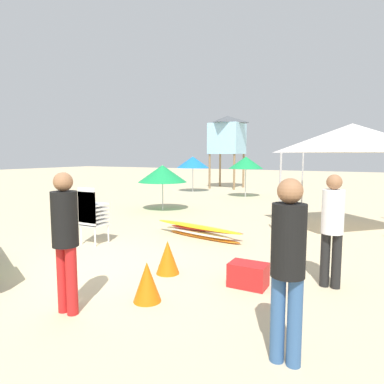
{
  "coord_description": "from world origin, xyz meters",
  "views": [
    {
      "loc": [
        4.45,
        -4.12,
        2.0
      ],
      "look_at": [
        0.35,
        3.53,
        1.05
      ],
      "focal_mm": 31.73,
      "sensor_mm": 36.0,
      "label": 1
    }
  ],
  "objects_px": {
    "lifeguard_near_right": "(332,223)",
    "beach_umbrella_far": "(162,174)",
    "popup_canopy": "(352,138)",
    "traffic_cone_far": "(168,257)",
    "lifeguard_tower": "(227,135)",
    "beach_umbrella_mid": "(246,163)",
    "traffic_cone_near": "(147,282)",
    "beach_umbrella_left": "(193,162)",
    "lifeguard_near_center": "(65,233)",
    "cooler_box": "(248,275)",
    "stacked_plastic_chairs": "(91,212)",
    "lifeguard_near_left": "(288,259)",
    "surfboard_pile": "(200,231)"
  },
  "relations": [
    {
      "from": "stacked_plastic_chairs",
      "to": "lifeguard_near_center",
      "type": "xyz_separation_m",
      "value": [
        2.17,
        -2.61,
        0.29
      ]
    },
    {
      "from": "lifeguard_near_right",
      "to": "cooler_box",
      "type": "height_order",
      "value": "lifeguard_near_right"
    },
    {
      "from": "cooler_box",
      "to": "lifeguard_near_center",
      "type": "bearing_deg",
      "value": -132.12
    },
    {
      "from": "lifeguard_near_right",
      "to": "traffic_cone_far",
      "type": "xyz_separation_m",
      "value": [
        -2.49,
        -0.66,
        -0.71
      ]
    },
    {
      "from": "surfboard_pile",
      "to": "beach_umbrella_mid",
      "type": "distance_m",
      "value": 8.4
    },
    {
      "from": "lifeguard_near_left",
      "to": "traffic_cone_far",
      "type": "xyz_separation_m",
      "value": [
        -2.33,
        1.58,
        -0.75
      ]
    },
    {
      "from": "traffic_cone_near",
      "to": "cooler_box",
      "type": "distance_m",
      "value": 1.57
    },
    {
      "from": "surfboard_pile",
      "to": "lifeguard_tower",
      "type": "xyz_separation_m",
      "value": [
        -4.2,
        11.85,
        3.02
      ]
    },
    {
      "from": "cooler_box",
      "to": "beach_umbrella_left",
      "type": "bearing_deg",
      "value": 121.66
    },
    {
      "from": "stacked_plastic_chairs",
      "to": "beach_umbrella_mid",
      "type": "distance_m",
      "value": 9.82
    },
    {
      "from": "lifeguard_near_center",
      "to": "lifeguard_near_right",
      "type": "distance_m",
      "value": 3.77
    },
    {
      "from": "beach_umbrella_left",
      "to": "lifeguard_near_right",
      "type": "bearing_deg",
      "value": -53.12
    },
    {
      "from": "lifeguard_near_right",
      "to": "beach_umbrella_mid",
      "type": "distance_m",
      "value": 11.04
    },
    {
      "from": "stacked_plastic_chairs",
      "to": "traffic_cone_far",
      "type": "distance_m",
      "value": 2.67
    },
    {
      "from": "lifeguard_near_right",
      "to": "traffic_cone_far",
      "type": "height_order",
      "value": "lifeguard_near_right"
    },
    {
      "from": "lifeguard_near_right",
      "to": "popup_canopy",
      "type": "bearing_deg",
      "value": 90.44
    },
    {
      "from": "stacked_plastic_chairs",
      "to": "beach_umbrella_mid",
      "type": "bearing_deg",
      "value": 88.9
    },
    {
      "from": "cooler_box",
      "to": "lifeguard_tower",
      "type": "bearing_deg",
      "value": 113.6
    },
    {
      "from": "lifeguard_near_center",
      "to": "traffic_cone_near",
      "type": "height_order",
      "value": "lifeguard_near_center"
    },
    {
      "from": "beach_umbrella_mid",
      "to": "traffic_cone_near",
      "type": "bearing_deg",
      "value": -77.11
    },
    {
      "from": "lifeguard_near_left",
      "to": "surfboard_pile",
      "type": "bearing_deg",
      "value": 126.12
    },
    {
      "from": "beach_umbrella_mid",
      "to": "lifeguard_near_left",
      "type": "bearing_deg",
      "value": -69.04
    },
    {
      "from": "lifeguard_near_center",
      "to": "traffic_cone_near",
      "type": "xyz_separation_m",
      "value": [
        0.68,
        0.76,
        -0.76
      ]
    },
    {
      "from": "beach_umbrella_left",
      "to": "traffic_cone_near",
      "type": "relative_size",
      "value": 3.46
    },
    {
      "from": "surfboard_pile",
      "to": "lifeguard_near_right",
      "type": "distance_m",
      "value": 3.7
    },
    {
      "from": "lifeguard_near_right",
      "to": "beach_umbrella_far",
      "type": "relative_size",
      "value": 0.98
    },
    {
      "from": "stacked_plastic_chairs",
      "to": "surfboard_pile",
      "type": "xyz_separation_m",
      "value": [
        1.88,
        1.68,
        -0.58
      ]
    },
    {
      "from": "popup_canopy",
      "to": "traffic_cone_far",
      "type": "bearing_deg",
      "value": -116.62
    },
    {
      "from": "beach_umbrella_mid",
      "to": "traffic_cone_far",
      "type": "distance_m",
      "value": 10.91
    },
    {
      "from": "surfboard_pile",
      "to": "lifeguard_tower",
      "type": "distance_m",
      "value": 12.93
    },
    {
      "from": "lifeguard_near_right",
      "to": "lifeguard_tower",
      "type": "bearing_deg",
      "value": 118.17
    },
    {
      "from": "popup_canopy",
      "to": "beach_umbrella_far",
      "type": "xyz_separation_m",
      "value": [
        -6.16,
        0.62,
        -1.09
      ]
    },
    {
      "from": "lifeguard_tower",
      "to": "traffic_cone_near",
      "type": "relative_size",
      "value": 7.79
    },
    {
      "from": "surfboard_pile",
      "to": "beach_umbrella_far",
      "type": "height_order",
      "value": "beach_umbrella_far"
    },
    {
      "from": "lifeguard_near_right",
      "to": "traffic_cone_near",
      "type": "relative_size",
      "value": 3.1
    },
    {
      "from": "beach_umbrella_mid",
      "to": "traffic_cone_far",
      "type": "xyz_separation_m",
      "value": [
        2.32,
        -10.57,
        -1.35
      ]
    },
    {
      "from": "lifeguard_near_right",
      "to": "lifeguard_tower",
      "type": "height_order",
      "value": "lifeguard_tower"
    },
    {
      "from": "beach_umbrella_far",
      "to": "traffic_cone_far",
      "type": "xyz_separation_m",
      "value": [
        3.7,
        -5.52,
        -1.05
      ]
    },
    {
      "from": "lifeguard_near_center",
      "to": "traffic_cone_far",
      "type": "bearing_deg",
      "value": 79.3
    },
    {
      "from": "traffic_cone_far",
      "to": "lifeguard_near_left",
      "type": "bearing_deg",
      "value": -34.11
    },
    {
      "from": "beach_umbrella_far",
      "to": "cooler_box",
      "type": "bearing_deg",
      "value": -46.85
    },
    {
      "from": "lifeguard_tower",
      "to": "beach_umbrella_mid",
      "type": "relative_size",
      "value": 2.24
    },
    {
      "from": "popup_canopy",
      "to": "beach_umbrella_mid",
      "type": "relative_size",
      "value": 1.52
    },
    {
      "from": "lifeguard_near_center",
      "to": "beach_umbrella_far",
      "type": "relative_size",
      "value": 1.02
    },
    {
      "from": "lifeguard_near_center",
      "to": "beach_umbrella_mid",
      "type": "relative_size",
      "value": 0.93
    },
    {
      "from": "stacked_plastic_chairs",
      "to": "popup_canopy",
      "type": "distance_m",
      "value": 6.67
    },
    {
      "from": "lifeguard_near_right",
      "to": "beach_umbrella_far",
      "type": "height_order",
      "value": "lifeguard_near_right"
    },
    {
      "from": "lifeguard_near_left",
      "to": "traffic_cone_near",
      "type": "bearing_deg",
      "value": 165.54
    },
    {
      "from": "lifeguard_tower",
      "to": "beach_umbrella_left",
      "type": "bearing_deg",
      "value": -106.24
    },
    {
      "from": "stacked_plastic_chairs",
      "to": "lifeguard_tower",
      "type": "height_order",
      "value": "lifeguard_tower"
    }
  ]
}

